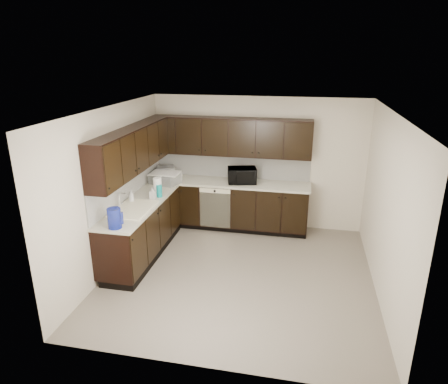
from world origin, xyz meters
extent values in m
plane|color=gray|center=(0.00, 0.00, 0.00)|extent=(4.00, 4.00, 0.00)
plane|color=white|center=(0.00, 0.00, 2.50)|extent=(4.00, 4.00, 0.00)
cube|color=beige|center=(0.00, 2.00, 1.25)|extent=(4.00, 0.02, 2.50)
cube|color=beige|center=(-2.00, 0.00, 1.25)|extent=(0.02, 4.00, 2.50)
cube|color=beige|center=(2.00, 0.00, 1.25)|extent=(0.02, 4.00, 2.50)
cube|color=beige|center=(0.00, -2.00, 1.25)|extent=(4.00, 0.02, 2.50)
cube|color=black|center=(-0.50, 1.70, 0.45)|extent=(3.00, 0.60, 0.90)
cube|color=black|center=(-1.70, 0.30, 0.45)|extent=(0.60, 2.20, 0.90)
cube|color=black|center=(-0.50, 1.73, 0.05)|extent=(3.00, 0.54, 0.10)
cube|color=black|center=(-1.67, 0.30, 0.05)|extent=(0.54, 2.20, 0.10)
cube|color=beige|center=(-0.50, 1.70, 0.92)|extent=(3.03, 0.63, 0.04)
cube|color=beige|center=(-1.70, 0.30, 0.92)|extent=(0.63, 2.23, 0.04)
cube|color=white|center=(-0.50, 1.99, 1.18)|extent=(3.00, 0.02, 0.48)
cube|color=white|center=(-1.99, 0.60, 1.18)|extent=(0.02, 2.80, 0.48)
cube|color=black|center=(-0.50, 1.83, 1.77)|extent=(3.00, 0.33, 0.70)
cube|color=black|center=(-1.83, 0.43, 1.77)|extent=(0.33, 2.47, 0.70)
cube|color=beige|center=(-0.70, 1.41, 0.50)|extent=(0.58, 0.02, 0.78)
cube|color=beige|center=(-0.70, 1.40, 0.84)|extent=(0.58, 0.03, 0.08)
cylinder|color=black|center=(-0.70, 1.39, 0.84)|extent=(0.04, 0.02, 0.04)
cube|color=beige|center=(-1.68, 0.00, 0.95)|extent=(0.54, 0.82, 0.03)
cube|color=beige|center=(-1.68, -0.20, 0.86)|extent=(0.42, 0.34, 0.16)
cube|color=beige|center=(-1.68, 0.20, 0.86)|extent=(0.42, 0.34, 0.16)
cylinder|color=silver|center=(-1.90, 0.00, 1.07)|extent=(0.03, 0.03, 0.26)
cylinder|color=silver|center=(-1.85, 0.00, 1.19)|extent=(0.14, 0.02, 0.02)
cylinder|color=#B2B2B7|center=(-1.68, -0.20, 0.89)|extent=(0.20, 0.20, 0.10)
imported|color=black|center=(-0.24, 1.67, 1.08)|extent=(0.59, 0.47, 0.29)
imported|color=gray|center=(-1.55, 0.51, 1.04)|extent=(0.09, 0.09, 0.20)
imported|color=gray|center=(-1.83, 0.30, 1.04)|extent=(0.10, 0.10, 0.21)
cube|color=#ABABAD|center=(-1.75, 1.72, 1.05)|extent=(0.41, 0.36, 0.21)
cube|color=white|center=(-1.63, 1.35, 1.04)|extent=(0.59, 0.49, 0.20)
cylinder|color=#11209C|center=(-1.64, -0.70, 1.08)|extent=(0.21, 0.21, 0.29)
cylinder|color=#0C888B|center=(-1.48, 0.63, 1.04)|extent=(0.11, 0.11, 0.21)
cylinder|color=white|center=(-1.53, 0.69, 1.10)|extent=(0.17, 0.17, 0.31)
camera|label=1|loc=(0.86, -5.35, 3.23)|focal=32.00mm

